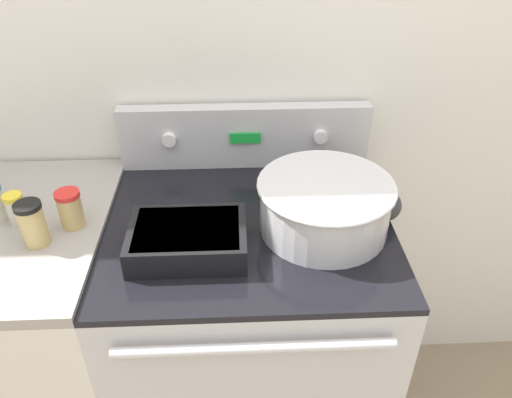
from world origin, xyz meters
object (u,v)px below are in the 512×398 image
object	(u,v)px
mixing_bowl	(325,203)
spice_jar_black_cap	(32,224)
spice_jar_red_cap	(70,209)
casserole_dish	(188,238)
spice_jar_yellow_cap	(16,209)
ladle	(384,204)

from	to	relation	value
mixing_bowl	spice_jar_black_cap	distance (m)	0.70
spice_jar_red_cap	spice_jar_black_cap	bearing A→B (deg)	-135.61
casserole_dish	spice_jar_black_cap	distance (m)	0.37
mixing_bowl	spice_jar_black_cap	size ratio (longest dim) A/B	2.98
spice_jar_black_cap	casserole_dish	bearing A→B (deg)	-5.12
casserole_dish	spice_jar_yellow_cap	distance (m)	0.45
mixing_bowl	spice_jar_black_cap	xyz separation A→B (m)	(-0.70, -0.04, -0.01)
mixing_bowl	ladle	xyz separation A→B (m)	(0.17, 0.04, -0.04)
spice_jar_black_cap	spice_jar_yellow_cap	xyz separation A→B (m)	(-0.07, 0.09, -0.02)
ladle	spice_jar_yellow_cap	distance (m)	0.94
spice_jar_black_cap	spice_jar_yellow_cap	size ratio (longest dim) A/B	1.38
spice_jar_red_cap	ladle	bearing A→B (deg)	1.37
mixing_bowl	ladle	world-z (taller)	mixing_bowl
casserole_dish	ladle	distance (m)	0.52
ladle	spice_jar_black_cap	xyz separation A→B (m)	(-0.87, -0.09, 0.03)
ladle	spice_jar_black_cap	size ratio (longest dim) A/B	2.57
spice_jar_black_cap	spice_jar_yellow_cap	world-z (taller)	spice_jar_black_cap
casserole_dish	spice_jar_yellow_cap	size ratio (longest dim) A/B	3.35
mixing_bowl	spice_jar_red_cap	world-z (taller)	mixing_bowl
ladle	spice_jar_red_cap	world-z (taller)	spice_jar_red_cap
mixing_bowl	ladle	distance (m)	0.18
spice_jar_red_cap	spice_jar_black_cap	world-z (taller)	spice_jar_black_cap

